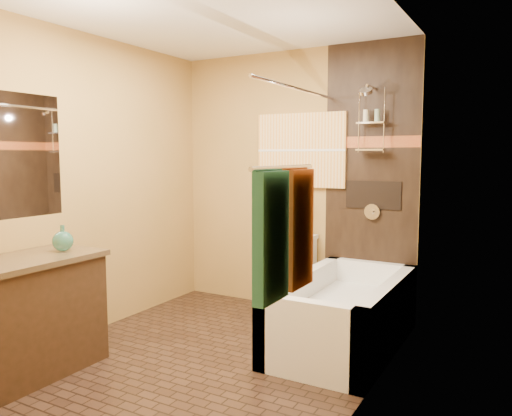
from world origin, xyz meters
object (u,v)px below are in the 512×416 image
Objects in this scene: sunset_painting at (301,150)px; bathtub at (344,319)px; vanity at (32,314)px; toilet at (288,276)px.

sunset_painting reaches higher than bathtub.
bathtub is at bearing 41.14° from vanity.
bathtub is 1.99× the size of toilet.
vanity is (-1.02, -2.22, -1.14)m from sunset_painting.
sunset_painting is 0.97× the size of vanity.
bathtub is 1.62× the size of vanity.
vanity is at bearing -139.01° from bathtub.
toilet is at bearing 146.32° from bathtub.
toilet is 0.82× the size of vanity.
sunset_painting is 1.67m from bathtub.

